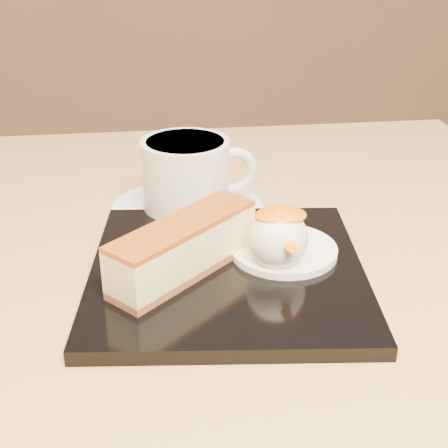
{
  "coord_description": "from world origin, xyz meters",
  "views": [
    {
      "loc": [
        -0.02,
        -0.44,
        0.99
      ],
      "look_at": [
        0.04,
        0.02,
        0.76
      ],
      "focal_mm": 50.0,
      "sensor_mm": 36.0,
      "label": 1
    }
  ],
  "objects": [
    {
      "name": "dessert_plate",
      "position": [
        0.04,
        -0.0,
        0.73
      ],
      "size": [
        0.24,
        0.24,
        0.01
      ],
      "primitive_type": "cube",
      "rotation": [
        0.0,
        0.0,
        -0.1
      ],
      "color": "black",
      "rests_on": "table"
    },
    {
      "name": "cream_smear",
      "position": [
        0.09,
        0.01,
        0.73
      ],
      "size": [
        0.09,
        0.09,
        0.01
      ],
      "primitive_type": "cylinder",
      "color": "white",
      "rests_on": "dessert_plate"
    },
    {
      "name": "saucer",
      "position": [
        0.01,
        0.12,
        0.72
      ],
      "size": [
        0.15,
        0.15,
        0.01
      ],
      "primitive_type": "cylinder",
      "color": "white",
      "rests_on": "table"
    },
    {
      "name": "table",
      "position": [
        0.0,
        0.0,
        0.56
      ],
      "size": [
        0.8,
        0.8,
        0.72
      ],
      "color": "black",
      "rests_on": "ground"
    },
    {
      "name": "cheesecake",
      "position": [
        0.0,
        -0.01,
        0.75
      ],
      "size": [
        0.12,
        0.12,
        0.04
      ],
      "rotation": [
        0.0,
        0.0,
        0.75
      ],
      "color": "brown",
      "rests_on": "dessert_plate"
    },
    {
      "name": "mint_sprig",
      "position": [
        0.06,
        0.04,
        0.74
      ],
      "size": [
        0.04,
        0.03,
        0.0
      ],
      "color": "#29802E",
      "rests_on": "cream_smear"
    },
    {
      "name": "coffee_cup",
      "position": [
        0.01,
        0.12,
        0.77
      ],
      "size": [
        0.11,
        0.08,
        0.07
      ],
      "rotation": [
        0.0,
        0.0,
        0.08
      ],
      "color": "white",
      "rests_on": "saucer"
    },
    {
      "name": "ice_cream_scoop",
      "position": [
        0.08,
        -0.01,
        0.76
      ],
      "size": [
        0.05,
        0.05,
        0.05
      ],
      "primitive_type": "sphere",
      "color": "white",
      "rests_on": "cream_smear"
    },
    {
      "name": "mango_sauce",
      "position": [
        0.08,
        -0.0,
        0.78
      ],
      "size": [
        0.04,
        0.03,
        0.01
      ],
      "primitive_type": "ellipsoid",
      "color": "orange",
      "rests_on": "ice_cream_scoop"
    }
  ]
}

